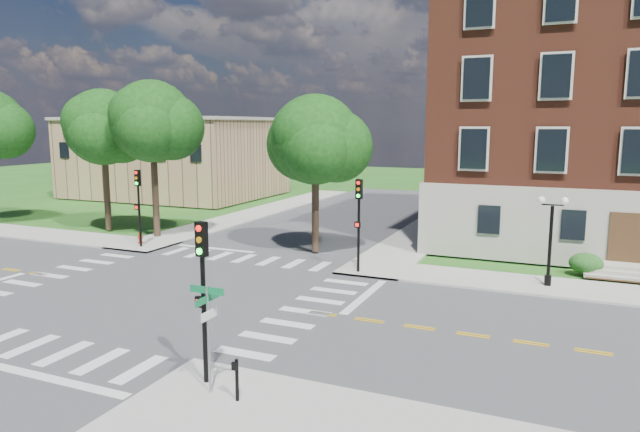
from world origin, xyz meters
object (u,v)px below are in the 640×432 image
at_px(push_button_post, 237,378).
at_px(fire_hydrant, 140,238).
at_px(twin_lamp_west, 551,236).
at_px(traffic_signal_nw, 138,198).
at_px(traffic_signal_ne, 359,213).
at_px(street_sign_pole, 208,318).
at_px(traffic_signal_se, 203,281).

distance_m(push_button_post, fire_hydrant, 23.07).
xyz_separation_m(twin_lamp_west, push_button_post, (-7.47, -15.70, -1.73)).
height_order(traffic_signal_nw, twin_lamp_west, traffic_signal_nw).
xyz_separation_m(traffic_signal_ne, traffic_signal_nw, (-14.59, 0.50, 0.00)).
bearing_deg(traffic_signal_ne, fire_hydrant, 175.42).
bearing_deg(traffic_signal_ne, traffic_signal_nw, 178.02).
relative_size(twin_lamp_west, push_button_post, 3.53).
xyz_separation_m(street_sign_pole, fire_hydrant, (-15.89, 15.61, -1.84)).
relative_size(traffic_signal_ne, street_sign_pole, 1.55).
relative_size(traffic_signal_se, fire_hydrant, 6.40).
relative_size(traffic_signal_ne, fire_hydrant, 6.40).
distance_m(traffic_signal_se, traffic_signal_ne, 13.88).
distance_m(twin_lamp_west, push_button_post, 17.47).
bearing_deg(traffic_signal_se, twin_lamp_west, 59.31).
relative_size(traffic_signal_nw, fire_hydrant, 6.40).
bearing_deg(twin_lamp_west, traffic_signal_nw, -178.40).
height_order(traffic_signal_se, traffic_signal_nw, same).
distance_m(street_sign_pole, fire_hydrant, 22.35).
bearing_deg(street_sign_pole, traffic_signal_se, 134.39).
relative_size(traffic_signal_se, push_button_post, 4.00).
relative_size(push_button_post, fire_hydrant, 1.60).
distance_m(traffic_signal_ne, traffic_signal_nw, 14.60).
bearing_deg(traffic_signal_se, traffic_signal_nw, 135.72).
height_order(street_sign_pole, push_button_post, street_sign_pole).
bearing_deg(traffic_signal_se, push_button_post, -23.97).
xyz_separation_m(traffic_signal_nw, push_button_post, (16.22, -15.04, -2.39)).
relative_size(traffic_signal_se, twin_lamp_west, 1.13).
bearing_deg(traffic_signal_ne, street_sign_pole, -87.37).
relative_size(traffic_signal_ne, push_button_post, 4.00).
height_order(twin_lamp_west, push_button_post, twin_lamp_west).
bearing_deg(street_sign_pole, twin_lamp_west, 61.54).
height_order(traffic_signal_se, traffic_signal_ne, same).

